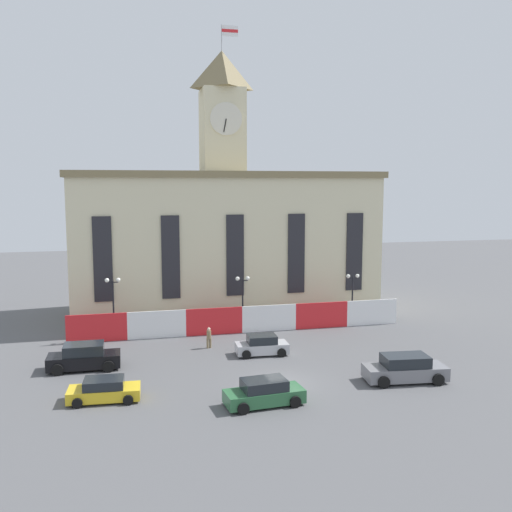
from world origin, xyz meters
The scene contains 12 objects.
ground_plane centered at (0.00, 0.00, 0.00)m, with size 160.00×160.00×0.00m, color #565659.
civic_building centered at (0.00, 21.70, 7.51)m, with size 29.40×12.56×27.92m.
banner_fence centered at (0.00, 12.73, 1.16)m, with size 29.03×0.12×2.31m.
street_lamp_far_right centered at (-10.73, 13.38, 3.71)m, with size 1.26×0.36×5.13m.
street_lamp_right centered at (0.20, 13.38, 3.53)m, with size 1.26×0.36×4.84m.
street_lamp_center centered at (10.44, 13.38, 3.42)m, with size 1.26×0.36×4.66m.
car_silver_hatch centered at (0.12, 6.23, 0.69)m, with size 3.98×2.18×1.50m.
car_green_wagon centered at (-2.15, -3.40, 0.72)m, with size 4.74×2.45×1.55m.
car_yellow_coupe centered at (-11.22, -0.50, 0.63)m, with size 4.31×2.34×1.35m.
car_black_suv centered at (-12.71, 5.83, 0.83)m, with size 4.93×2.42×1.80m.
car_gray_pickup centered at (7.77, -1.62, 0.81)m, with size 5.49×2.82×1.75m.
pedestrian centered at (-3.49, 8.88, 0.89)m, with size 0.43×0.43×1.64m.
Camera 1 is at (-10.05, -34.22, 12.79)m, focal length 40.00 mm.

